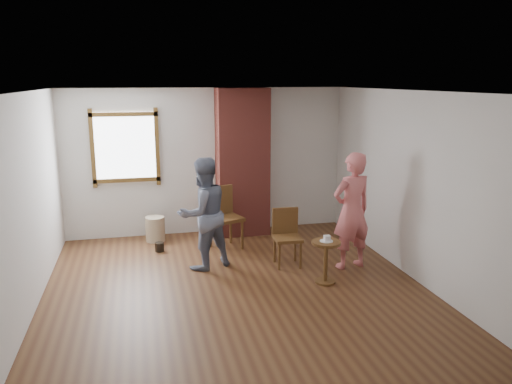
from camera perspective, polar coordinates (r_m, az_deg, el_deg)
ground at (r=6.75m, az=-2.15°, el=-11.26°), size 5.50×5.50×0.00m
room_shell at (r=6.81m, az=-3.74°, el=4.84°), size 5.04×5.52×2.62m
brick_chimney at (r=8.85m, az=-1.56°, el=3.39°), size 0.90×0.50×2.60m
stoneware_crock at (r=8.82m, az=-11.45°, el=-4.15°), size 0.39×0.39×0.43m
dark_pot at (r=8.32m, az=-10.96°, el=-6.18°), size 0.18×0.18×0.15m
dining_chair_left at (r=8.27m, az=-3.73°, el=-2.49°), size 0.60×0.60×1.02m
dining_chair_right at (r=7.53m, az=3.51°, el=-4.76°), size 0.42×0.42×0.85m
side_table at (r=6.92m, az=7.99°, el=-7.14°), size 0.40×0.40×0.60m
cake_plate at (r=6.86m, az=8.04°, el=-5.56°), size 0.18×0.18×0.01m
cake_slice at (r=6.85m, az=8.13°, el=-5.28°), size 0.08×0.07×0.06m
man at (r=7.32m, az=-6.05°, el=-2.47°), size 0.99×0.90×1.66m
person_pink at (r=7.42m, az=10.87°, el=-2.13°), size 0.71×0.54×1.73m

